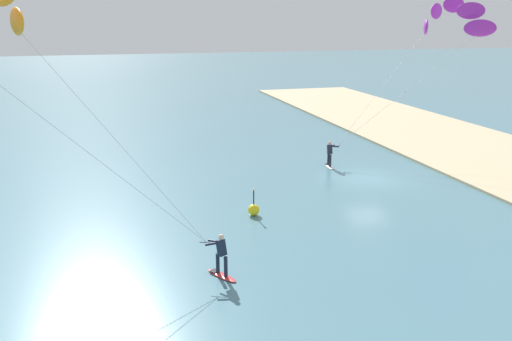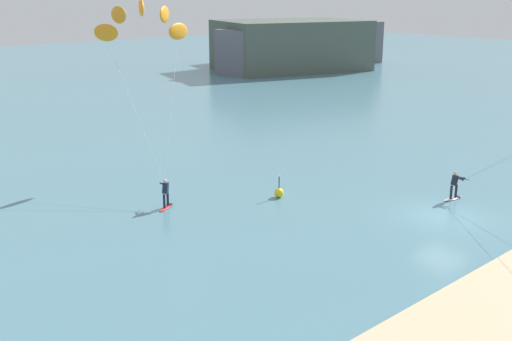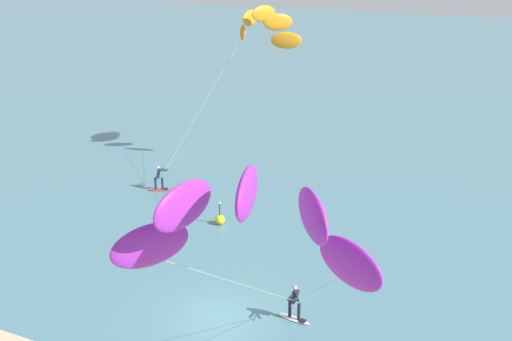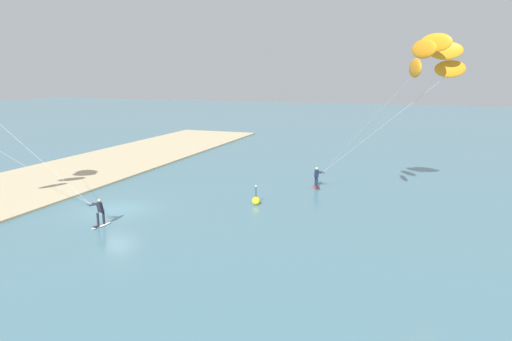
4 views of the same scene
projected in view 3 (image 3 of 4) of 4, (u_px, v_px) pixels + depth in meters
ground_plane at (219, 318)px, 26.55m from camera, size 240.00×240.00×0.00m
kitesurfer_nearshore at (250, 230)px, 14.31m from camera, size 6.45×11.61×10.65m
kitesurfer_mid_water at (260, 31)px, 41.70m from camera, size 7.76×10.43×11.17m
marker_buoy at (220, 219)px, 35.20m from camera, size 0.56×0.56×1.38m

